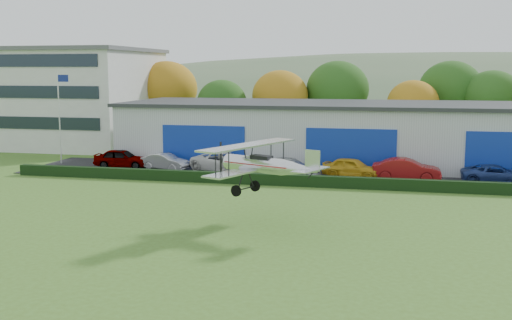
% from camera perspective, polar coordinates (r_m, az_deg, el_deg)
% --- Properties ---
extents(ground, '(300.00, 300.00, 0.00)m').
position_cam_1_polar(ground, '(28.72, -4.84, -8.13)').
color(ground, '#446520').
rests_on(ground, ground).
extents(apron, '(48.00, 9.00, 0.05)m').
position_cam_1_polar(apron, '(48.22, 6.20, -1.40)').
color(apron, black).
rests_on(apron, ground).
extents(hedge, '(46.00, 0.60, 0.80)m').
position_cam_1_polar(hedge, '(43.46, 5.46, -1.96)').
color(hedge, black).
rests_on(hedge, ground).
extents(hangar, '(40.60, 12.60, 5.30)m').
position_cam_1_polar(hangar, '(54.58, 9.19, 2.46)').
color(hangar, '#B2B7BC').
rests_on(hangar, ground).
extents(office_block, '(20.60, 15.60, 10.40)m').
position_cam_1_polar(office_block, '(71.31, -17.97, 5.57)').
color(office_block, silver).
rests_on(office_block, ground).
extents(flagpole, '(1.05, 0.10, 8.00)m').
position_cam_1_polar(flagpole, '(56.03, -17.59, 4.51)').
color(flagpole, silver).
rests_on(flagpole, ground).
extents(tree_belt, '(75.70, 13.22, 10.12)m').
position_cam_1_polar(tree_belt, '(67.32, 6.42, 6.12)').
color(tree_belt, '#3D2614').
rests_on(tree_belt, ground).
extents(distant_hills, '(430.00, 196.00, 56.00)m').
position_cam_1_polar(distant_hills, '(168.05, 8.40, 0.98)').
color(distant_hills, '#4C6642').
rests_on(distant_hills, ground).
extents(car_0, '(4.67, 2.21, 1.54)m').
position_cam_1_polar(car_0, '(52.67, -12.27, 0.16)').
color(car_0, gray).
rests_on(car_0, apron).
extents(car_1, '(4.26, 2.38, 1.33)m').
position_cam_1_polar(car_1, '(50.87, -8.34, -0.15)').
color(car_1, silver).
rests_on(car_1, apron).
extents(car_2, '(6.27, 4.62, 1.58)m').
position_cam_1_polar(car_2, '(49.18, -2.87, -0.21)').
color(car_2, silver).
rests_on(car_2, apron).
extents(car_3, '(5.30, 3.26, 1.43)m').
position_cam_1_polar(car_3, '(46.93, 3.16, -0.71)').
color(car_3, silver).
rests_on(car_3, apron).
extents(car_4, '(4.75, 2.77, 1.52)m').
position_cam_1_polar(car_4, '(47.14, 8.84, -0.71)').
color(car_4, gold).
rests_on(car_4, apron).
extents(car_5, '(4.98, 1.84, 1.63)m').
position_cam_1_polar(car_5, '(46.70, 13.70, -0.86)').
color(car_5, maroon).
rests_on(car_5, apron).
extents(car_6, '(4.89, 2.29, 1.36)m').
position_cam_1_polar(car_6, '(47.35, 21.27, -1.24)').
color(car_6, navy).
rests_on(car_6, apron).
extents(biplane, '(6.30, 6.95, 2.65)m').
position_cam_1_polar(biplane, '(31.82, 0.62, -0.32)').
color(biplane, silver).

